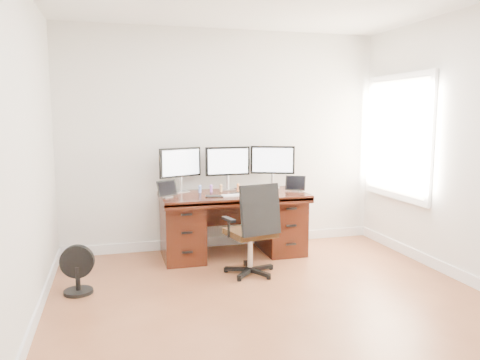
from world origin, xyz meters
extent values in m
plane|color=brown|center=(0.00, 0.00, 0.00)|extent=(4.50, 4.50, 0.00)
cube|color=silver|center=(0.00, 2.25, 1.35)|extent=(4.00, 0.10, 2.70)
cube|color=white|center=(1.97, 1.50, 1.40)|extent=(0.04, 1.30, 1.50)
cube|color=white|center=(1.95, 1.50, 1.40)|extent=(0.01, 1.15, 1.35)
cube|color=#38140B|center=(0.00, 1.80, 0.72)|extent=(1.70, 0.80, 0.05)
cube|color=#38140B|center=(-0.60, 1.83, 0.35)|extent=(0.45, 0.70, 0.70)
cube|color=#38140B|center=(0.60, 1.83, 0.35)|extent=(0.45, 0.70, 0.70)
cube|color=black|center=(0.00, 2.10, 0.50)|extent=(0.74, 0.03, 0.40)
cylinder|color=black|center=(0.01, 1.12, 0.04)|extent=(0.62, 0.62, 0.07)
cylinder|color=silver|center=(0.01, 1.12, 0.26)|extent=(0.06, 0.06, 0.37)
cube|color=#372110|center=(0.01, 1.12, 0.45)|extent=(0.53, 0.51, 0.07)
cube|color=black|center=(0.05, 0.92, 0.73)|extent=(0.43, 0.14, 0.51)
cube|color=black|center=(-0.24, 1.07, 0.61)|extent=(0.10, 0.23, 0.03)
cube|color=black|center=(0.25, 1.18, 0.61)|extent=(0.10, 0.23, 0.03)
cylinder|color=black|center=(-1.71, 1.02, 0.02)|extent=(0.27, 0.27, 0.03)
cylinder|color=black|center=(-1.71, 1.02, 0.15)|extent=(0.04, 0.04, 0.22)
cylinder|color=black|center=(-1.71, 1.02, 0.30)|extent=(0.32, 0.11, 0.31)
cube|color=silver|center=(-0.58, 2.07, 0.76)|extent=(0.22, 0.20, 0.01)
cylinder|color=silver|center=(-0.58, 2.07, 0.84)|extent=(0.04, 0.04, 0.18)
cube|color=black|center=(-0.58, 2.07, 1.10)|extent=(0.52, 0.25, 0.35)
cube|color=white|center=(-0.57, 2.05, 1.10)|extent=(0.46, 0.20, 0.30)
cube|color=silver|center=(0.00, 2.07, 0.76)|extent=(0.18, 0.15, 0.01)
cylinder|color=silver|center=(0.00, 2.07, 0.84)|extent=(0.04, 0.04, 0.18)
cube|color=black|center=(0.00, 2.07, 1.10)|extent=(0.55, 0.05, 0.35)
cube|color=white|center=(0.00, 2.05, 1.10)|extent=(0.50, 0.02, 0.30)
cube|color=silver|center=(0.58, 2.07, 0.76)|extent=(0.22, 0.20, 0.01)
cylinder|color=silver|center=(0.58, 2.07, 0.84)|extent=(0.04, 0.04, 0.18)
cube|color=black|center=(0.58, 2.07, 1.10)|extent=(0.52, 0.24, 0.35)
cube|color=white|center=(0.57, 2.05, 1.10)|extent=(0.46, 0.20, 0.30)
cube|color=silver|center=(-0.78, 1.75, 0.76)|extent=(0.13, 0.12, 0.01)
cube|color=black|center=(-0.78, 1.75, 0.85)|extent=(0.24, 0.17, 0.17)
cube|color=silver|center=(0.76, 1.75, 0.76)|extent=(0.13, 0.12, 0.01)
cube|color=black|center=(0.76, 1.75, 0.85)|extent=(0.24, 0.18, 0.17)
cube|color=white|center=(-0.04, 1.63, 0.76)|extent=(0.28, 0.15, 0.01)
cube|color=silver|center=(0.19, 1.61, 0.76)|extent=(0.15, 0.15, 0.01)
cube|color=black|center=(-0.26, 1.65, 0.76)|extent=(0.22, 0.17, 0.01)
cube|color=black|center=(0.02, 1.78, 0.76)|extent=(0.12, 0.08, 0.01)
cylinder|color=#6485DE|center=(-0.37, 1.95, 0.78)|extent=(0.03, 0.03, 0.06)
sphere|color=#6485DE|center=(-0.37, 1.95, 0.83)|extent=(0.04, 0.04, 0.04)
cylinder|color=#9C5DCC|center=(-0.23, 1.95, 0.78)|extent=(0.03, 0.03, 0.06)
sphere|color=#9C5DCC|center=(-0.23, 1.95, 0.83)|extent=(0.04, 0.04, 0.04)
cylinder|color=#E7B274|center=(-0.11, 1.95, 0.78)|extent=(0.03, 0.03, 0.06)
sphere|color=#E7B274|center=(-0.11, 1.95, 0.83)|extent=(0.04, 0.04, 0.04)
cylinder|color=orange|center=(0.10, 1.95, 0.78)|extent=(0.03, 0.03, 0.06)
sphere|color=orange|center=(0.10, 1.95, 0.83)|extent=(0.04, 0.04, 0.04)
camera|label=1|loc=(-1.35, -3.44, 1.67)|focal=35.00mm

